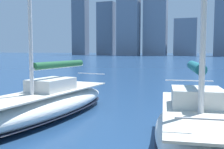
# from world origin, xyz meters

# --- Properties ---
(city_skyline) EXTENTS (168.80, 18.69, 49.67)m
(city_skyline) POSITION_xyz_m (3.48, -157.53, 19.76)
(city_skyline) COLOR gray
(city_skyline) RESTS_ON ground
(sailboat_teal) EXTENTS (3.55, 7.10, 10.13)m
(sailboat_teal) POSITION_xyz_m (-2.69, -5.63, 0.75)
(sailboat_teal) COLOR white
(sailboat_teal) RESTS_ON ground
(sailboat_forest) EXTENTS (3.17, 9.68, 12.54)m
(sailboat_forest) POSITION_xyz_m (3.86, -7.34, 0.71)
(sailboat_forest) COLOR white
(sailboat_forest) RESTS_ON ground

